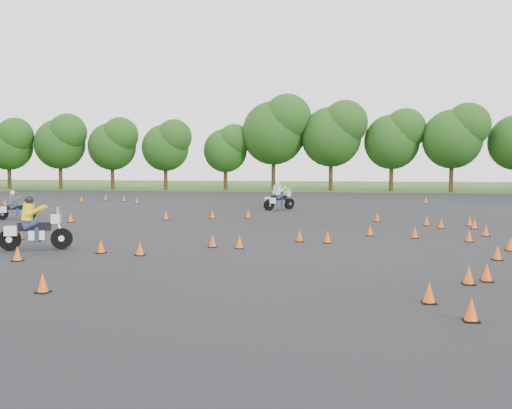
% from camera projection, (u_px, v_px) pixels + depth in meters
% --- Properties ---
extents(ground, '(140.00, 140.00, 0.00)m').
position_uv_depth(ground, '(241.00, 244.00, 21.27)').
color(ground, '#2D5119').
rests_on(ground, ground).
extents(asphalt_pad, '(62.00, 62.00, 0.00)m').
position_uv_depth(asphalt_pad, '(262.00, 226.00, 27.19)').
color(asphalt_pad, black).
rests_on(asphalt_pad, ground).
extents(treeline, '(86.78, 32.80, 10.75)m').
position_uv_depth(treeline, '(344.00, 146.00, 54.77)').
color(treeline, '#1D4513').
rests_on(treeline, ground).
extents(traffic_cones, '(36.83, 32.74, 0.45)m').
position_uv_depth(traffic_cones, '(289.00, 224.00, 26.03)').
color(traffic_cones, '#FF580A').
rests_on(traffic_cones, asphalt_pad).
extents(rider_grey, '(2.05, 1.42, 1.53)m').
position_uv_depth(rider_grey, '(16.00, 205.00, 30.51)').
color(rider_grey, '#42464A').
rests_on(rider_grey, ground).
extents(rider_yellow, '(2.58, 1.51, 1.90)m').
position_uv_depth(rider_yellow, '(35.00, 223.00, 19.88)').
color(rider_yellow, yellow).
rests_on(rider_yellow, ground).
extents(rider_white, '(2.20, 2.20, 1.84)m').
position_uv_depth(rider_white, '(279.00, 195.00, 36.49)').
color(rider_white, beige).
rests_on(rider_white, ground).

